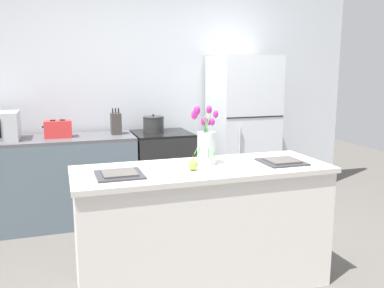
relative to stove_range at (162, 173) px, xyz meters
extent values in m
plane|color=#59544F|center=(-0.10, -1.60, -0.45)|extent=(10.00, 10.00, 0.00)
cube|color=silver|center=(-0.10, 0.40, 0.90)|extent=(5.20, 0.08, 2.70)
cube|color=silver|center=(-0.10, -1.60, -0.02)|extent=(1.76, 0.62, 0.85)
cube|color=beige|center=(-0.10, -1.60, 0.42)|extent=(1.80, 0.66, 0.03)
cube|color=slate|center=(-1.16, 0.00, -0.01)|extent=(1.68, 0.60, 0.86)
cube|color=#515156|center=(-1.16, 0.00, 0.43)|extent=(1.68, 0.60, 0.03)
cube|color=black|center=(0.00, 0.00, -0.01)|extent=(0.60, 0.60, 0.87)
cube|color=black|center=(0.00, 0.00, 0.44)|extent=(0.60, 0.60, 0.02)
cube|color=black|center=(0.00, -0.30, -0.04)|extent=(0.42, 0.01, 0.29)
cube|color=silver|center=(0.95, 0.00, 0.41)|extent=(0.68, 0.64, 1.71)
cube|color=black|center=(0.95, -0.32, 0.61)|extent=(0.67, 0.01, 0.01)
cylinder|color=#B2B5B7|center=(0.76, -0.34, 0.14)|extent=(0.02, 0.02, 0.74)
cylinder|color=silver|center=(-0.06, -1.54, 0.56)|extent=(0.13, 0.13, 0.24)
cylinder|color=#569E4C|center=(-0.04, -1.54, 0.62)|extent=(0.07, 0.02, 0.23)
ellipsoid|color=#B22889|center=(-0.01, -1.53, 0.75)|extent=(0.04, 0.04, 0.05)
cylinder|color=#569E4C|center=(-0.04, -1.52, 0.62)|extent=(0.05, 0.06, 0.22)
ellipsoid|color=#B22889|center=(-0.02, -1.49, 0.74)|extent=(0.04, 0.04, 0.06)
cylinder|color=#569E4C|center=(-0.06, -1.53, 0.62)|extent=(0.01, 0.05, 0.23)
ellipsoid|color=#B22889|center=(-0.06, -1.50, 0.75)|extent=(0.04, 0.04, 0.07)
cylinder|color=#569E4C|center=(-0.08, -1.52, 0.64)|extent=(0.10, 0.07, 0.27)
ellipsoid|color=#B22889|center=(-0.13, -1.49, 0.80)|extent=(0.05, 0.05, 0.07)
cylinder|color=#569E4C|center=(-0.08, -1.55, 0.66)|extent=(0.13, 0.06, 0.30)
ellipsoid|color=#B22889|center=(-0.14, -1.58, 0.83)|extent=(0.05, 0.05, 0.07)
cylinder|color=#569E4C|center=(-0.06, -1.57, 0.67)|extent=(0.02, 0.11, 0.32)
ellipsoid|color=#B22889|center=(-0.07, -1.62, 0.84)|extent=(0.04, 0.04, 0.06)
cylinder|color=#569E4C|center=(-0.04, -1.56, 0.65)|extent=(0.07, 0.08, 0.28)
ellipsoid|color=#B22889|center=(-0.01, -1.59, 0.81)|extent=(0.04, 0.04, 0.05)
ellipsoid|color=#9EBC47|center=(-0.20, -1.67, 0.48)|extent=(0.07, 0.07, 0.08)
cone|color=#9EBC47|center=(-0.20, -1.67, 0.52)|extent=(0.04, 0.04, 0.03)
cylinder|color=brown|center=(-0.20, -1.67, 0.54)|extent=(0.01, 0.01, 0.01)
cube|color=#333338|center=(-0.69, -1.65, 0.45)|extent=(0.30, 0.30, 0.01)
cube|color=#514C47|center=(-0.69, -1.65, 0.46)|extent=(0.22, 0.22, 0.01)
cube|color=#333338|center=(0.49, -1.65, 0.45)|extent=(0.30, 0.30, 0.01)
cube|color=#514C47|center=(0.49, -1.65, 0.46)|extent=(0.22, 0.22, 0.01)
cube|color=red|center=(-1.06, 0.00, 0.53)|extent=(0.26, 0.18, 0.17)
cube|color=black|center=(-1.10, 0.00, 0.62)|extent=(0.05, 0.11, 0.01)
cube|color=black|center=(-1.01, 0.00, 0.62)|extent=(0.05, 0.11, 0.01)
cube|color=black|center=(-1.20, 0.00, 0.56)|extent=(0.02, 0.02, 0.02)
cylinder|color=#2D2D2D|center=(-0.08, 0.05, 0.53)|extent=(0.22, 0.22, 0.16)
cylinder|color=#2D2D2D|center=(-0.08, 0.05, 0.61)|extent=(0.23, 0.23, 0.01)
sphere|color=black|center=(-0.08, 0.05, 0.63)|extent=(0.02, 0.02, 0.02)
cube|color=#3D3833|center=(-0.48, 0.03, 0.56)|extent=(0.10, 0.14, 0.22)
cylinder|color=black|center=(-0.51, 0.03, 0.69)|extent=(0.01, 0.01, 0.05)
cylinder|color=black|center=(-0.48, 0.03, 0.69)|extent=(0.01, 0.01, 0.05)
cylinder|color=black|center=(-0.45, 0.03, 0.69)|extent=(0.01, 0.01, 0.05)
camera|label=1|loc=(-1.03, -4.20, 1.11)|focal=38.00mm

